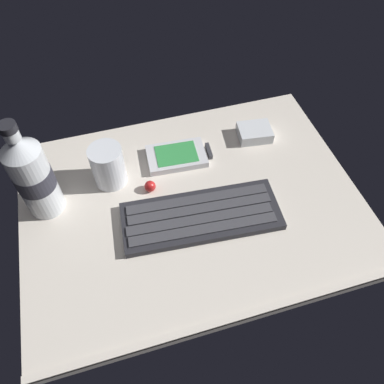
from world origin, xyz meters
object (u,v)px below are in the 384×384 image
Objects in this scene: handheld_device at (180,155)px; juice_cup at (108,167)px; keyboard at (201,216)px; water_bottle at (33,175)px; charger_block at (254,133)px; trackball_mouse at (150,186)px.

juice_cup reaches higher than handheld_device.
juice_cup is (-14.45, 13.82, 3.10)cm from keyboard.
water_bottle is 2.97× the size of charger_block.
handheld_device is 5.98× the size of trackball_mouse.
juice_cup is at bearing -172.78° from handheld_device.
charger_block is (31.79, 3.35, -2.71)cm from juice_cup.
keyboard is 15.67cm from handheld_device.
keyboard is 1.43× the size of water_bottle.
water_bottle is 45.48cm from charger_block.
charger_block is (17.35, 17.18, 0.39)cm from keyboard.
juice_cup is (-14.56, -1.85, 3.18)cm from handheld_device.
water_bottle is (-27.01, 10.87, 8.20)cm from keyboard.
keyboard is at bearing -43.74° from juice_cup.
juice_cup is 0.41× the size of water_bottle.
water_bottle is at bearing 158.07° from keyboard.
water_bottle reaches higher than handheld_device.
keyboard is 4.25× the size of charger_block.
trackball_mouse is at bearing 129.41° from keyboard.
keyboard is at bearing -135.28° from charger_block.
trackball_mouse reaches higher than handheld_device.
charger_block is (44.36, 6.30, -7.81)cm from water_bottle.
water_bottle is at bearing -166.79° from juice_cup.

